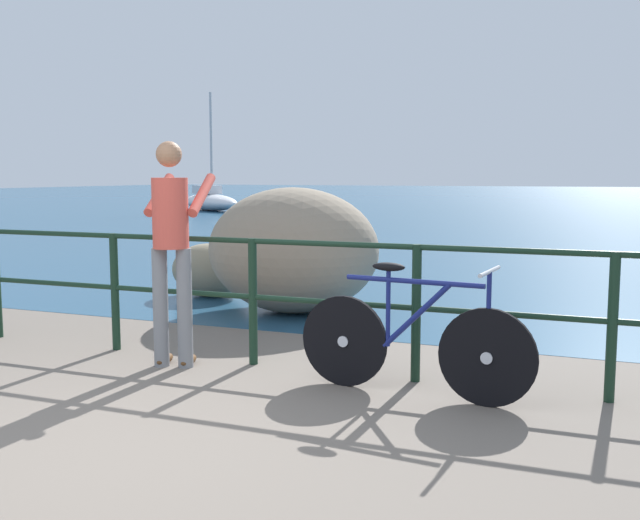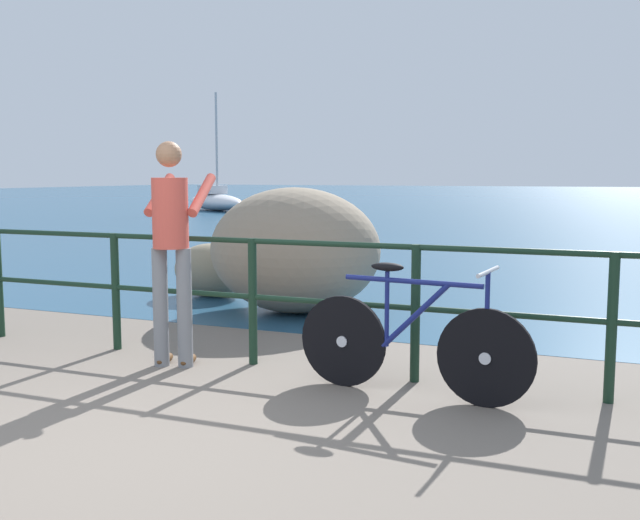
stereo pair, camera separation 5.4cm
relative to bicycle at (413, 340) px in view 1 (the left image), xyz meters
The scene contains 8 objects.
ground_plane 18.31m from the bicycle, 94.40° to the left, with size 120.00×120.00×0.10m, color #6B6056.
sea_surface 46.53m from the bicycle, 91.73° to the left, with size 120.00×90.00×0.01m, color navy.
promenade_railing 1.47m from the bicycle, 165.99° to the left, with size 8.09×0.07×1.02m.
bicycle is the anchor object (origin of this frame).
person_at_railing 2.06m from the bicycle, behind, with size 0.54×0.67×1.78m.
breakwater_boulder_main 3.23m from the bicycle, 128.50° to the left, with size 1.93×1.59×1.39m.
breakwater_boulder_left 4.60m from the bicycle, 137.69° to the left, with size 1.00×0.67×0.67m.
sailboat 26.41m from the bicycle, 123.09° to the left, with size 4.35×3.59×4.90m.
Camera 1 is at (2.60, -3.03, 1.52)m, focal length 40.73 mm.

